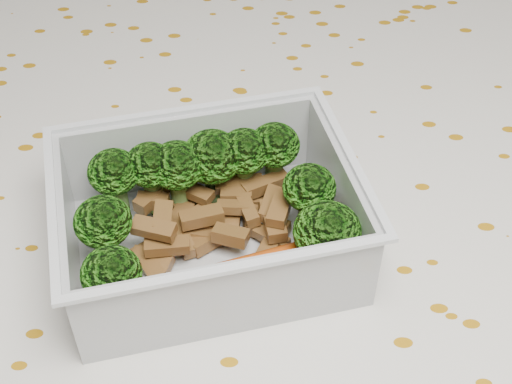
{
  "coord_description": "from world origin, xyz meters",
  "views": [
    {
      "loc": [
        0.0,
        -0.28,
        1.06
      ],
      "look_at": [
        0.01,
        0.0,
        0.78
      ],
      "focal_mm": 50.0,
      "sensor_mm": 36.0,
      "label": 1
    }
  ],
  "objects": [
    {
      "name": "lunch_container",
      "position": [
        -0.02,
        -0.02,
        0.78
      ],
      "size": [
        0.18,
        0.16,
        0.06
      ],
      "color": "silver",
      "rests_on": "tablecloth"
    },
    {
      "name": "meat_pile",
      "position": [
        -0.02,
        -0.01,
        0.77
      ],
      "size": [
        0.09,
        0.08,
        0.03
      ],
      "color": "brown",
      "rests_on": "lunch_container"
    },
    {
      "name": "sausage",
      "position": [
        -0.01,
        -0.05,
        0.77
      ],
      "size": [
        0.13,
        0.06,
        0.02
      ],
      "color": "#D04D11",
      "rests_on": "lunch_container"
    },
    {
      "name": "tablecloth",
      "position": [
        0.0,
        0.0,
        0.72
      ],
      "size": [
        1.46,
        0.96,
        0.19
      ],
      "color": "silver",
      "rests_on": "dining_table"
    },
    {
      "name": "broccoli_florets",
      "position": [
        -0.02,
        -0.01,
        0.79
      ],
      "size": [
        0.15,
        0.12,
        0.05
      ],
      "color": "#608C3F",
      "rests_on": "lunch_container"
    },
    {
      "name": "dining_table",
      "position": [
        0.0,
        0.0,
        0.67
      ],
      "size": [
        1.4,
        0.9,
        0.75
      ],
      "color": "brown",
      "rests_on": "ground"
    }
  ]
}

